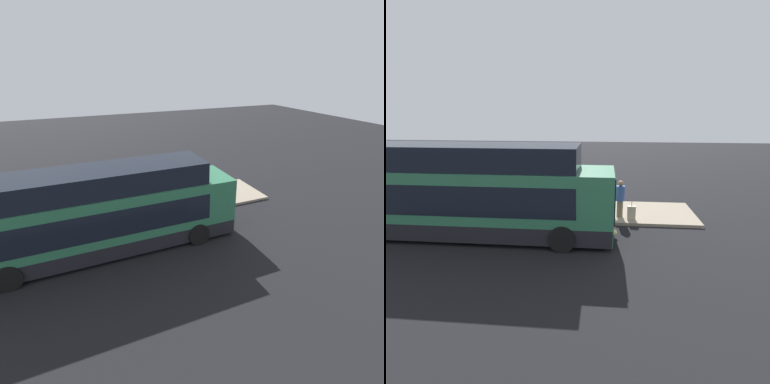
% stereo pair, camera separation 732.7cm
% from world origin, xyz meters
% --- Properties ---
extents(ground, '(80.00, 80.00, 0.00)m').
position_xyz_m(ground, '(0.00, 0.00, 0.00)').
color(ground, black).
extents(platform, '(20.00, 3.48, 0.15)m').
position_xyz_m(platform, '(0.00, 3.34, 0.08)').
color(platform, gray).
rests_on(platform, ground).
extents(bus_lead, '(12.37, 2.78, 3.94)m').
position_xyz_m(bus_lead, '(-0.48, -0.03, 1.76)').
color(bus_lead, '#2D704C').
rests_on(bus_lead, ground).
extents(passenger_boarding, '(0.69, 0.65, 1.59)m').
position_xyz_m(passenger_boarding, '(2.24, 3.56, 0.99)').
color(passenger_boarding, gray).
rests_on(passenger_boarding, platform).
extents(passenger_waiting, '(0.67, 0.68, 1.83)m').
position_xyz_m(passenger_waiting, '(5.21, 3.22, 1.13)').
color(passenger_waiting, '#4C476B').
rests_on(passenger_waiting, platform).
extents(passenger_with_bags, '(0.67, 0.68, 1.84)m').
position_xyz_m(passenger_with_bags, '(6.15, 2.50, 1.13)').
color(passenger_with_bags, '#6B604C').
rests_on(passenger_with_bags, platform).
extents(suitcase, '(0.39, 0.21, 0.90)m').
position_xyz_m(suitcase, '(6.70, 2.14, 0.48)').
color(suitcase, beige).
rests_on(suitcase, platform).
extents(sign_post, '(0.10, 0.63, 2.21)m').
position_xyz_m(sign_post, '(-0.55, 3.20, 1.54)').
color(sign_post, '#4C4C51').
rests_on(sign_post, platform).
extents(trash_bin, '(0.44, 0.44, 0.65)m').
position_xyz_m(trash_bin, '(-2.26, 2.81, 0.48)').
color(trash_bin, '#3F3F44').
rests_on(trash_bin, platform).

